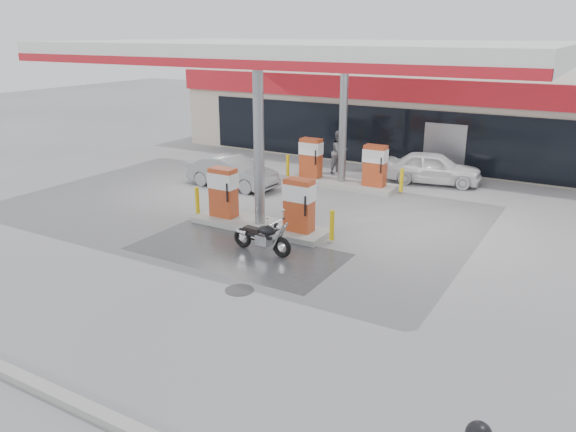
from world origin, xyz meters
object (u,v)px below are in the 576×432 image
pump_island_near (260,207)px  parked_car_left (223,131)px  parked_motorcycle (263,238)px  hatchback_silver (232,172)px  sedan_white (433,168)px  pump_island_far (342,168)px  attendant (340,152)px

pump_island_near → parked_car_left: 15.30m
parked_motorcycle → parked_car_left: bearing=133.3°
pump_island_near → hatchback_silver: bearing=135.3°
pump_island_near → sedan_white: 8.75m
pump_island_far → hatchback_silver: (-3.64, -2.40, -0.09)m
parked_car_left → hatchback_silver: bearing=-117.3°
pump_island_far → sedan_white: size_ratio=1.35×
pump_island_far → sedan_white: 3.77m
parked_motorcycle → hatchback_silver: 7.14m
pump_island_far → parked_car_left: (-10.00, 5.58, -0.17)m
sedan_white → attendant: (-4.02, -0.36, 0.29)m
parked_car_left → pump_island_near: bearing=-115.0°
pump_island_near → hatchback_silver: size_ratio=1.36×
parked_motorcycle → parked_car_left: 17.33m
pump_island_far → attendant: size_ratio=2.75×
pump_island_far → parked_motorcycle: (1.17, -7.67, -0.27)m
pump_island_near → sedan_white: pump_island_near is taller
parked_motorcycle → hatchback_silver: hatchback_silver is taller
hatchback_silver → pump_island_far: bearing=-54.7°
parked_motorcycle → sedan_white: bearing=82.3°
hatchback_silver → attendant: bearing=-30.4°
parked_motorcycle → pump_island_near: bearing=128.2°
sedan_white → hatchback_silver: sedan_white is taller
parked_motorcycle → parked_car_left: size_ratio=0.52×
sedan_white → parked_car_left: size_ratio=1.02×
pump_island_near → parked_motorcycle: pump_island_near is taller
sedan_white → parked_car_left: 13.49m
attendant → hatchback_silver: 5.03m
pump_island_near → sedan_white: size_ratio=1.35×
pump_island_far → hatchback_silver: 4.36m
pump_island_near → attendant: size_ratio=2.75×
pump_island_near → parked_car_left: size_ratio=1.37×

